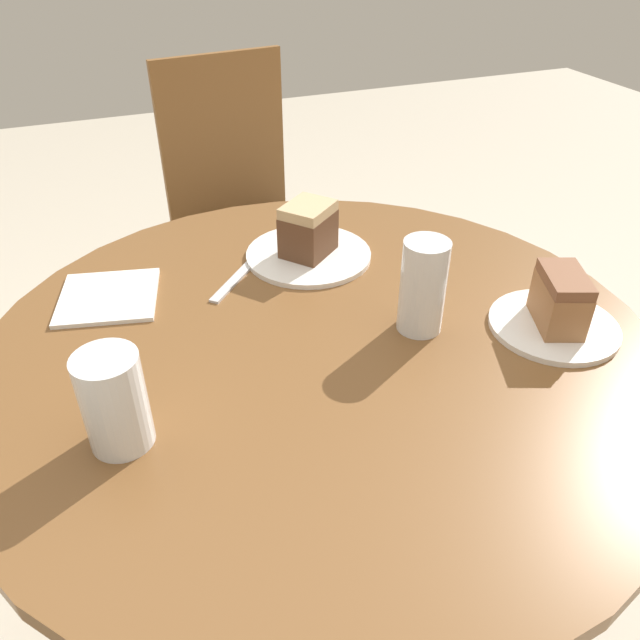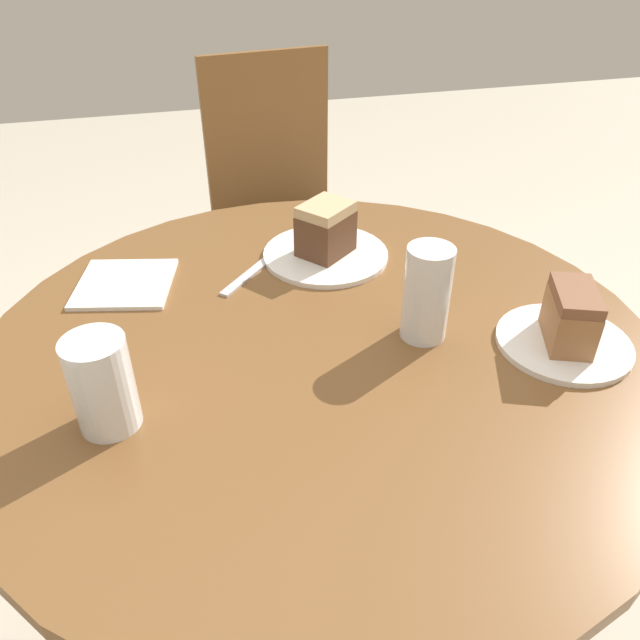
{
  "view_description": "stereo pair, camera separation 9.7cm",
  "coord_description": "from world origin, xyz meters",
  "px_view_note": "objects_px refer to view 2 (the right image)",
  "views": [
    {
      "loc": [
        -0.29,
        -0.74,
        1.37
      ],
      "look_at": [
        0.0,
        0.0,
        0.81
      ],
      "focal_mm": 35.0,
      "sensor_mm": 36.0,
      "label": 1
    },
    {
      "loc": [
        -0.2,
        -0.77,
        1.37
      ],
      "look_at": [
        0.0,
        0.0,
        0.81
      ],
      "focal_mm": 35.0,
      "sensor_mm": 36.0,
      "label": 2
    }
  ],
  "objects_px": {
    "glass_lemonade": "(103,388)",
    "plate_far": "(563,343)",
    "plate_near": "(326,255)",
    "chair": "(285,226)",
    "cake_slice_near": "(326,229)",
    "cake_slice_far": "(571,316)",
    "glass_water": "(426,298)"
  },
  "relations": [
    {
      "from": "glass_lemonade",
      "to": "plate_far",
      "type": "bearing_deg",
      "value": 0.07
    },
    {
      "from": "plate_near",
      "to": "glass_lemonade",
      "type": "bearing_deg",
      "value": -137.01
    },
    {
      "from": "chair",
      "to": "cake_slice_near",
      "type": "distance_m",
      "value": 0.77
    },
    {
      "from": "chair",
      "to": "plate_near",
      "type": "height_order",
      "value": "chair"
    },
    {
      "from": "cake_slice_far",
      "to": "glass_lemonade",
      "type": "bearing_deg",
      "value": -179.93
    },
    {
      "from": "plate_near",
      "to": "cake_slice_far",
      "type": "relative_size",
      "value": 1.97
    },
    {
      "from": "chair",
      "to": "cake_slice_far",
      "type": "relative_size",
      "value": 7.92
    },
    {
      "from": "plate_near",
      "to": "cake_slice_far",
      "type": "bearing_deg",
      "value": -51.95
    },
    {
      "from": "cake_slice_near",
      "to": "glass_lemonade",
      "type": "height_order",
      "value": "glass_lemonade"
    },
    {
      "from": "plate_near",
      "to": "glass_water",
      "type": "height_order",
      "value": "glass_water"
    },
    {
      "from": "plate_near",
      "to": "cake_slice_near",
      "type": "xyz_separation_m",
      "value": [
        0.0,
        0.0,
        0.06
      ]
    },
    {
      "from": "glass_lemonade",
      "to": "cake_slice_far",
      "type": "bearing_deg",
      "value": 0.07
    },
    {
      "from": "plate_far",
      "to": "glass_lemonade",
      "type": "bearing_deg",
      "value": -179.93
    },
    {
      "from": "chair",
      "to": "plate_near",
      "type": "distance_m",
      "value": 0.75
    },
    {
      "from": "cake_slice_near",
      "to": "glass_lemonade",
      "type": "relative_size",
      "value": 0.92
    },
    {
      "from": "plate_far",
      "to": "glass_water",
      "type": "bearing_deg",
      "value": 157.9
    },
    {
      "from": "cake_slice_far",
      "to": "glass_water",
      "type": "xyz_separation_m",
      "value": [
        -0.2,
        0.08,
        0.01
      ]
    },
    {
      "from": "glass_water",
      "to": "glass_lemonade",
      "type": "bearing_deg",
      "value": -170.15
    },
    {
      "from": "chair",
      "to": "plate_far",
      "type": "height_order",
      "value": "chair"
    },
    {
      "from": "cake_slice_near",
      "to": "chair",
      "type": "bearing_deg",
      "value": 85.39
    },
    {
      "from": "plate_near",
      "to": "glass_lemonade",
      "type": "distance_m",
      "value": 0.55
    },
    {
      "from": "plate_near",
      "to": "glass_lemonade",
      "type": "relative_size",
      "value": 1.78
    },
    {
      "from": "plate_near",
      "to": "plate_far",
      "type": "xyz_separation_m",
      "value": [
        0.29,
        -0.37,
        0.0
      ]
    },
    {
      "from": "chair",
      "to": "glass_water",
      "type": "xyz_separation_m",
      "value": [
        0.03,
        -0.98,
        0.34
      ]
    },
    {
      "from": "plate_near",
      "to": "glass_water",
      "type": "relative_size",
      "value": 1.55
    },
    {
      "from": "chair",
      "to": "glass_lemonade",
      "type": "xyz_separation_m",
      "value": [
        -0.45,
        -1.06,
        0.34
      ]
    },
    {
      "from": "plate_far",
      "to": "glass_water",
      "type": "height_order",
      "value": "glass_water"
    },
    {
      "from": "chair",
      "to": "cake_slice_far",
      "type": "xyz_separation_m",
      "value": [
        0.23,
        -1.06,
        0.33
      ]
    },
    {
      "from": "chair",
      "to": "cake_slice_far",
      "type": "distance_m",
      "value": 1.14
    },
    {
      "from": "plate_far",
      "to": "cake_slice_near",
      "type": "height_order",
      "value": "cake_slice_near"
    },
    {
      "from": "glass_lemonade",
      "to": "chair",
      "type": "bearing_deg",
      "value": 66.88
    },
    {
      "from": "plate_far",
      "to": "plate_near",
      "type": "bearing_deg",
      "value": 128.05
    }
  ]
}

